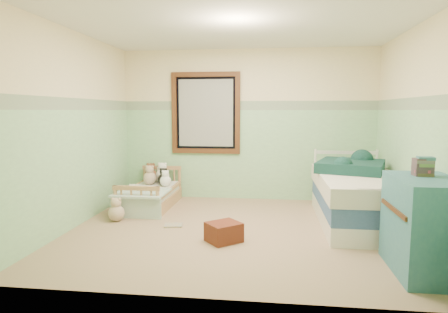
# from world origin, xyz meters

# --- Properties ---
(floor) EXTENTS (4.20, 3.60, 0.02)m
(floor) POSITION_xyz_m (0.00, 0.00, -0.01)
(floor) COLOR #8B775D
(floor) RESTS_ON ground
(ceiling) EXTENTS (4.20, 3.60, 0.02)m
(ceiling) POSITION_xyz_m (0.00, 0.00, 2.51)
(ceiling) COLOR silver
(ceiling) RESTS_ON wall_back
(wall_back) EXTENTS (4.20, 0.04, 2.50)m
(wall_back) POSITION_xyz_m (0.00, 1.80, 1.25)
(wall_back) COLOR beige
(wall_back) RESTS_ON floor
(wall_front) EXTENTS (4.20, 0.04, 2.50)m
(wall_front) POSITION_xyz_m (0.00, -1.80, 1.25)
(wall_front) COLOR beige
(wall_front) RESTS_ON floor
(wall_left) EXTENTS (0.04, 3.60, 2.50)m
(wall_left) POSITION_xyz_m (-2.10, 0.00, 1.25)
(wall_left) COLOR beige
(wall_left) RESTS_ON floor
(wall_right) EXTENTS (0.04, 3.60, 2.50)m
(wall_right) POSITION_xyz_m (2.10, 0.00, 1.25)
(wall_right) COLOR beige
(wall_right) RESTS_ON floor
(wainscot_mint) EXTENTS (4.20, 0.01, 1.50)m
(wainscot_mint) POSITION_xyz_m (0.00, 1.79, 0.75)
(wainscot_mint) COLOR #86BB89
(wainscot_mint) RESTS_ON floor
(border_strip) EXTENTS (4.20, 0.01, 0.15)m
(border_strip) POSITION_xyz_m (0.00, 1.79, 1.57)
(border_strip) COLOR #40634A
(border_strip) RESTS_ON wall_back
(window_frame) EXTENTS (1.16, 0.06, 1.36)m
(window_frame) POSITION_xyz_m (-0.70, 1.76, 1.45)
(window_frame) COLOR #3D2111
(window_frame) RESTS_ON wall_back
(window_blinds) EXTENTS (0.92, 0.01, 1.12)m
(window_blinds) POSITION_xyz_m (-0.70, 1.77, 1.45)
(window_blinds) COLOR #B3B4AE
(window_blinds) RESTS_ON window_frame
(toddler_bed_frame) EXTENTS (0.67, 1.34, 0.17)m
(toddler_bed_frame) POSITION_xyz_m (-1.46, 1.05, 0.09)
(toddler_bed_frame) COLOR #A47546
(toddler_bed_frame) RESTS_ON floor
(toddler_mattress) EXTENTS (0.61, 1.29, 0.12)m
(toddler_mattress) POSITION_xyz_m (-1.46, 1.05, 0.23)
(toddler_mattress) COLOR white
(toddler_mattress) RESTS_ON toddler_bed_frame
(patchwork_quilt) EXTENTS (0.73, 0.67, 0.03)m
(patchwork_quilt) POSITION_xyz_m (-1.46, 0.63, 0.31)
(patchwork_quilt) COLOR #72ABD2
(patchwork_quilt) RESTS_ON toddler_mattress
(plush_bed_brown) EXTENTS (0.22, 0.22, 0.22)m
(plush_bed_brown) POSITION_xyz_m (-1.61, 1.55, 0.40)
(plush_bed_brown) COLOR brown
(plush_bed_brown) RESTS_ON toddler_mattress
(plush_bed_white) EXTENTS (0.23, 0.23, 0.23)m
(plush_bed_white) POSITION_xyz_m (-1.41, 1.55, 0.41)
(plush_bed_white) COLOR white
(plush_bed_white) RESTS_ON toddler_mattress
(plush_bed_tan) EXTENTS (0.21, 0.21, 0.21)m
(plush_bed_tan) POSITION_xyz_m (-1.56, 1.33, 0.40)
(plush_bed_tan) COLOR #CAAB8D
(plush_bed_tan) RESTS_ON toddler_mattress
(plush_bed_dark) EXTENTS (0.19, 0.19, 0.19)m
(plush_bed_dark) POSITION_xyz_m (-1.33, 1.33, 0.39)
(plush_bed_dark) COLOR black
(plush_bed_dark) RESTS_ON toddler_mattress
(plush_floor_cream) EXTENTS (0.23, 0.23, 0.23)m
(plush_floor_cream) POSITION_xyz_m (-1.73, 1.06, 0.12)
(plush_floor_cream) COLOR white
(plush_floor_cream) RESTS_ON floor
(plush_floor_tan) EXTENTS (0.22, 0.22, 0.22)m
(plush_floor_tan) POSITION_xyz_m (-1.67, 0.21, 0.11)
(plush_floor_tan) COLOR #CAAB8D
(plush_floor_tan) RESTS_ON floor
(twin_bed_frame) EXTENTS (0.98, 1.96, 0.22)m
(twin_bed_frame) POSITION_xyz_m (1.55, 0.48, 0.11)
(twin_bed_frame) COLOR white
(twin_bed_frame) RESTS_ON floor
(twin_boxspring) EXTENTS (0.98, 1.96, 0.22)m
(twin_boxspring) POSITION_xyz_m (1.55, 0.48, 0.33)
(twin_boxspring) COLOR navy
(twin_boxspring) RESTS_ON twin_bed_frame
(twin_mattress) EXTENTS (1.02, 2.00, 0.22)m
(twin_mattress) POSITION_xyz_m (1.55, 0.48, 0.55)
(twin_mattress) COLOR silver
(twin_mattress) RESTS_ON twin_boxspring
(teal_blanket) EXTENTS (1.07, 1.10, 0.14)m
(teal_blanket) POSITION_xyz_m (1.50, 0.78, 0.73)
(teal_blanket) COLOR black
(teal_blanket) RESTS_ON twin_mattress
(dresser) EXTENTS (0.55, 0.89, 0.89)m
(dresser) POSITION_xyz_m (1.81, -1.05, 0.44)
(dresser) COLOR #2D6279
(dresser) RESTS_ON floor
(book_stack) EXTENTS (0.17, 0.13, 0.16)m
(book_stack) POSITION_xyz_m (1.81, -0.92, 0.97)
(book_stack) COLOR brown
(book_stack) RESTS_ON dresser
(red_pillow) EXTENTS (0.47, 0.46, 0.22)m
(red_pillow) POSITION_xyz_m (-0.12, -0.43, 0.11)
(red_pillow) COLOR maroon
(red_pillow) RESTS_ON floor
(floor_book) EXTENTS (0.26, 0.21, 0.02)m
(floor_book) POSITION_xyz_m (-0.85, 0.08, 0.01)
(floor_book) COLOR yellow
(floor_book) RESTS_ON floor
(extra_plush_0) EXTENTS (0.17, 0.17, 0.17)m
(extra_plush_0) POSITION_xyz_m (-1.44, 1.56, 0.38)
(extra_plush_0) COLOR white
(extra_plush_0) RESTS_ON toddler_mattress
(extra_plush_1) EXTENTS (0.18, 0.18, 0.18)m
(extra_plush_1) POSITION_xyz_m (-1.26, 1.20, 0.38)
(extra_plush_1) COLOR white
(extra_plush_1) RESTS_ON toddler_mattress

